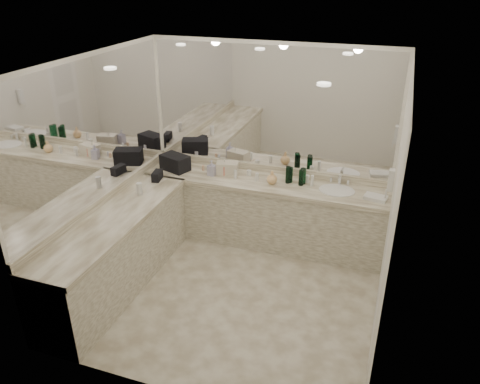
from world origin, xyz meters
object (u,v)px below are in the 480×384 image
at_px(hand_towel, 375,197).
at_px(soap_bottle_c, 272,177).
at_px(cream_cosmetic_case, 227,168).
at_px(soap_bottle_a, 225,166).
at_px(wall_phone, 391,180).
at_px(sink, 337,191).
at_px(soap_bottle_b, 212,168).
at_px(black_toiletry_bag, 175,162).

bearing_deg(hand_towel, soap_bottle_c, 178.96).
xyz_separation_m(cream_cosmetic_case, soap_bottle_a, (-0.04, 0.01, 0.01)).
relative_size(wall_phone, cream_cosmetic_case, 0.85).
bearing_deg(soap_bottle_a, sink, -2.72).
xyz_separation_m(soap_bottle_a, soap_bottle_c, (0.69, -0.13, -0.01)).
xyz_separation_m(sink, soap_bottle_c, (-0.82, -0.06, 0.09)).
distance_m(cream_cosmetic_case, soap_bottle_a, 0.04).
height_order(wall_phone, soap_bottle_a, wall_phone).
bearing_deg(soap_bottle_b, soap_bottle_c, 0.17).
height_order(sink, black_toiletry_bag, black_toiletry_bag).
xyz_separation_m(cream_cosmetic_case, hand_towel, (1.93, -0.15, -0.06)).
bearing_deg(cream_cosmetic_case, black_toiletry_bag, 175.14).
height_order(sink, cream_cosmetic_case, cream_cosmetic_case).
height_order(black_toiletry_bag, hand_towel, black_toiletry_bag).
bearing_deg(soap_bottle_b, wall_phone, -11.09).
xyz_separation_m(sink, black_toiletry_bag, (-2.18, -0.05, 0.11)).
bearing_deg(soap_bottle_b, cream_cosmetic_case, 35.82).
distance_m(sink, wall_phone, 0.91).
relative_size(sink, hand_towel, 1.71).
height_order(cream_cosmetic_case, soap_bottle_c, soap_bottle_c).
distance_m(wall_phone, hand_towel, 0.61).
relative_size(cream_cosmetic_case, soap_bottle_c, 1.62).
bearing_deg(black_toiletry_bag, soap_bottle_a, 10.07).
bearing_deg(sink, soap_bottle_c, -175.95).
height_order(hand_towel, soap_bottle_c, soap_bottle_c).
xyz_separation_m(sink, hand_towel, (0.47, -0.08, 0.03)).
distance_m(wall_phone, soap_bottle_c, 1.53).
height_order(soap_bottle_a, soap_bottle_b, soap_bottle_b).
distance_m(cream_cosmetic_case, soap_bottle_b, 0.22).
bearing_deg(hand_towel, wall_phone, -71.80).
relative_size(hand_towel, soap_bottle_a, 1.35).
bearing_deg(black_toiletry_bag, hand_towel, -0.72).
height_order(wall_phone, soap_bottle_c, wall_phone).
bearing_deg(sink, soap_bottle_b, -177.90).
height_order(sink, wall_phone, wall_phone).
bearing_deg(cream_cosmetic_case, soap_bottle_a, 157.37).
relative_size(wall_phone, soap_bottle_b, 1.14).
xyz_separation_m(sink, soap_bottle_a, (-1.51, 0.07, 0.10)).
bearing_deg(black_toiletry_bag, soap_bottle_b, -1.35).
xyz_separation_m(black_toiletry_bag, hand_towel, (2.65, -0.03, -0.09)).
relative_size(cream_cosmetic_case, soap_bottle_b, 1.34).
distance_m(hand_towel, soap_bottle_a, 1.98).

